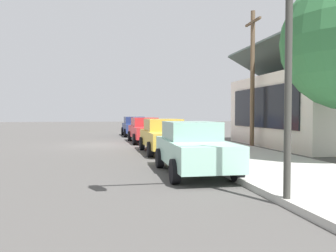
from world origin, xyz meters
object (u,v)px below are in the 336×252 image
Objects in this scene: car_navy at (134,126)px; fire_hydrant_red at (180,138)px; car_cherry at (145,130)px; car_mustard at (164,135)px; traffic_light_main at (237,27)px; utility_pole_wooden at (252,76)px; car_seafoam at (193,147)px.

car_navy is 6.19× the size of fire_hydrant_red.
car_mustard is (5.92, 0.17, 0.00)m from car_cherry.
car_cherry is 15.82m from traffic_light_main.
utility_pole_wooden reaches higher than car_mustard.
car_seafoam is 9.83m from utility_pole_wooden.
car_mustard is 6.43m from utility_pole_wooden.
traffic_light_main is at bearing -2.29° from car_mustard.
utility_pole_wooden is (-1.87, 5.31, 3.11)m from car_mustard.
traffic_light_main is (22.13, -0.09, 2.68)m from car_navy.
fire_hydrant_red is at bearing 172.13° from traffic_light_main.
car_seafoam is at bearing -1.52° from car_mustard.
traffic_light_main reaches higher than car_navy.
car_cherry is (6.54, 0.08, 0.00)m from car_navy.
fire_hydrant_red is at bearing 21.14° from car_cherry.
car_mustard is at bearing -70.65° from utility_pole_wooden.
car_cherry is at bearing 179.37° from traffic_light_main.
traffic_light_main is at bearing -2.04° from car_cherry.
car_navy is at bearing -171.18° from fire_hydrant_red.
utility_pole_wooden is at bearing 52.13° from car_cherry.
car_seafoam is 0.58× the size of utility_pole_wooden.
utility_pole_wooden is at bearing 153.87° from traffic_light_main.
fire_hydrant_red is (-8.04, 1.44, -0.32)m from car_seafoam.
car_navy is 22.29m from traffic_light_main.
car_mustard reaches higher than fire_hydrant_red.
car_seafoam is 6.14× the size of fire_hydrant_red.
car_cherry is 7.50m from utility_pole_wooden.
car_seafoam is (18.16, 0.13, -0.00)m from car_navy.
car_mustard is 5.70m from car_seafoam.
car_cherry is 11.62m from car_seafoam.
car_cherry reaches higher than fire_hydrant_red.
car_mustard is at bearing 0.28° from car_cherry.
car_cherry is 0.99× the size of car_mustard.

